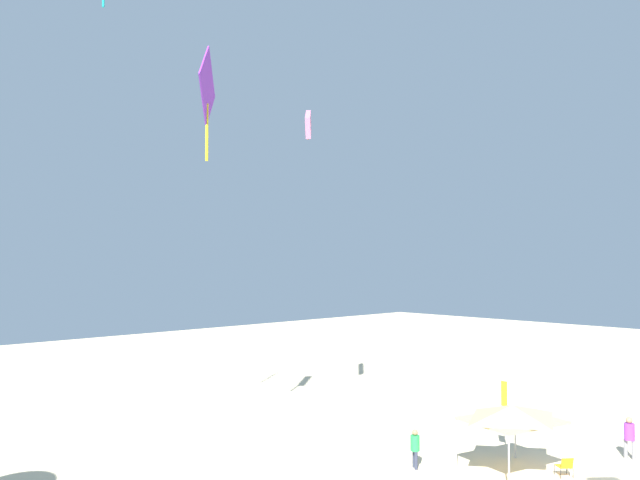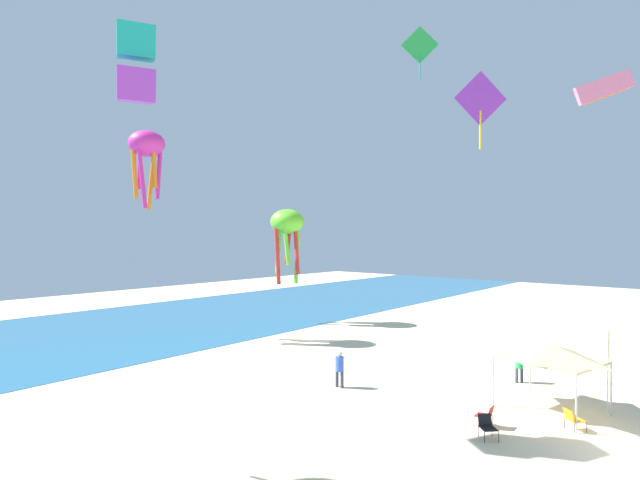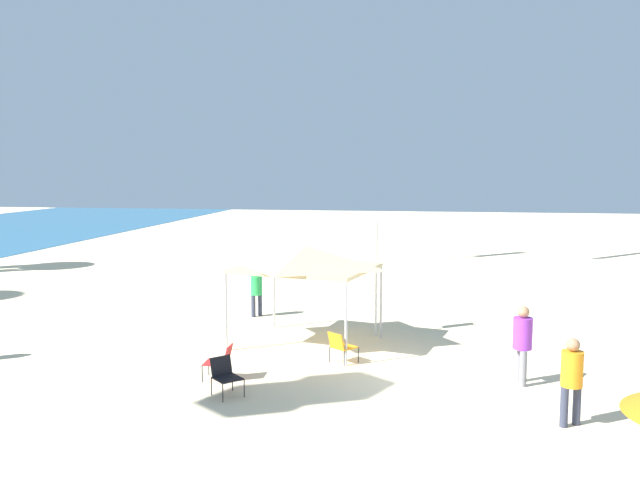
% 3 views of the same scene
% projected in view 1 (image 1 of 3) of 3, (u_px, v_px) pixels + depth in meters
% --- Properties ---
extents(ground, '(120.00, 120.00, 0.10)m').
position_uv_depth(ground, '(614.00, 473.00, 25.42)').
color(ground, beige).
extents(canopy_tent, '(3.67, 4.11, 2.78)m').
position_uv_depth(canopy_tent, '(512.00, 413.00, 25.19)').
color(canopy_tent, '#B7B7BC').
rests_on(canopy_tent, ground).
extents(folding_chair_facing_ocean, '(0.81, 0.79, 0.82)m').
position_uv_depth(folding_chair_facing_ocean, '(565.00, 465.00, 24.76)').
color(folding_chair_facing_ocean, black).
rests_on(folding_chair_facing_ocean, ground).
extents(banner_flag, '(0.36, 0.06, 3.41)m').
position_uv_depth(banner_flag, '(507.00, 410.00, 27.39)').
color(banner_flag, silver).
rests_on(banner_flag, ground).
extents(person_kite_handler, '(0.38, 0.38, 1.60)m').
position_uv_depth(person_kite_handler, '(415.00, 446.00, 25.87)').
color(person_kite_handler, '#33384C').
rests_on(person_kite_handler, ground).
extents(person_by_tent, '(0.48, 0.43, 1.82)m').
position_uv_depth(person_by_tent, '(629.00, 434.00, 27.09)').
color(person_by_tent, slate).
rests_on(person_by_tent, ground).
extents(kite_diamond_purple, '(2.75, 2.66, 5.37)m').
position_uv_depth(kite_diamond_purple, '(207.00, 90.00, 28.61)').
color(kite_diamond_purple, purple).
extents(kite_parafoil_pink, '(2.99, 2.89, 2.33)m').
position_uv_depth(kite_parafoil_pink, '(308.00, 124.00, 34.36)').
color(kite_parafoil_pink, pink).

